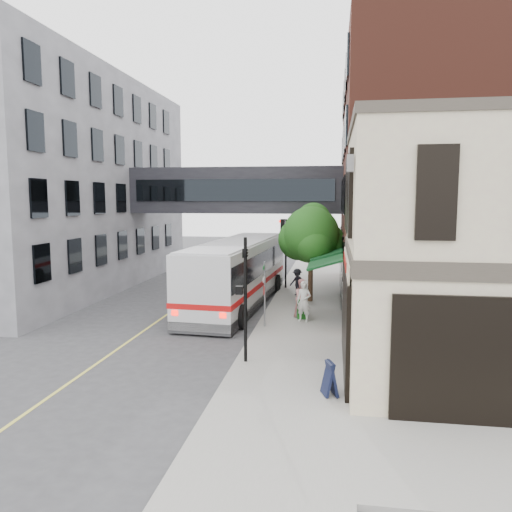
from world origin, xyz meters
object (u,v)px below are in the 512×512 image
(pedestrian_a, at_px, (304,301))
(newspaper_box, at_px, (302,309))
(bus, at_px, (237,270))
(pedestrian_c, at_px, (297,282))
(sandwich_board, at_px, (330,378))
(pedestrian_b, at_px, (302,298))

(pedestrian_a, relative_size, newspaper_box, 2.14)
(pedestrian_a, bearing_deg, bus, 154.80)
(newspaper_box, bearing_deg, pedestrian_c, 88.35)
(bus, relative_size, pedestrian_c, 8.24)
(bus, bearing_deg, pedestrian_a, -42.90)
(newspaper_box, xyz_separation_m, sandwich_board, (1.43, -9.41, 0.06))
(pedestrian_a, height_order, newspaper_box, pedestrian_a)
(pedestrian_b, relative_size, pedestrian_c, 1.16)
(pedestrian_c, height_order, newspaper_box, pedestrian_c)
(bus, distance_m, pedestrian_c, 4.27)
(pedestrian_b, relative_size, newspaper_box, 2.08)
(pedestrian_a, height_order, sandwich_board, pedestrian_a)
(pedestrian_b, bearing_deg, newspaper_box, -120.83)
(pedestrian_c, distance_m, sandwich_board, 15.34)
(pedestrian_a, bearing_deg, sandwich_board, -63.83)
(pedestrian_a, relative_size, pedestrian_c, 1.20)
(pedestrian_b, xyz_separation_m, pedestrian_c, (-0.65, 5.40, -0.13))
(pedestrian_b, height_order, pedestrian_c, pedestrian_b)
(newspaper_box, bearing_deg, bus, 132.76)
(sandwich_board, bearing_deg, pedestrian_b, 79.26)
(sandwich_board, bearing_deg, pedestrian_a, 79.36)
(newspaper_box, height_order, sandwich_board, sandwich_board)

